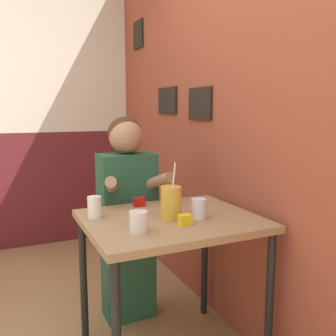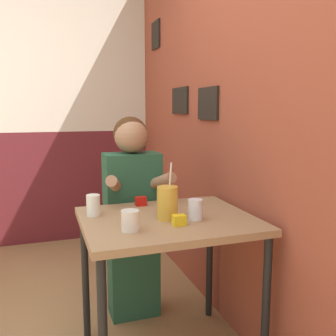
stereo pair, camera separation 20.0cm
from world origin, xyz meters
TOP-DOWN VIEW (x-y plane):
  - brick_wall_right at (1.40, 1.18)m, footprint 0.08×4.37m
  - main_table at (0.92, 0.29)m, footprint 0.85×0.71m
  - person_seated at (0.85, 0.79)m, footprint 0.42×0.41m
  - cocktail_pitcher at (0.90, 0.27)m, footprint 0.10×0.10m
  - glass_near_pitcher at (1.03, 0.22)m, footprint 0.07×0.07m
  - glass_center at (0.57, 0.45)m, footprint 0.07×0.07m
  - glass_far_side at (0.69, 0.14)m, footprint 0.08×0.08m
  - condiment_ketchup at (0.85, 0.57)m, footprint 0.06×0.04m
  - condiment_mustard at (0.92, 0.15)m, footprint 0.06×0.04m

SIDE VIEW (x-z plane):
  - person_seated at x=0.85m, z-range 0.04..1.31m
  - main_table at x=0.92m, z-range 0.30..1.08m
  - condiment_ketchup at x=0.85m, z-range 0.77..0.82m
  - condiment_mustard at x=0.92m, z-range 0.77..0.82m
  - glass_far_side at x=0.69m, z-range 0.77..0.87m
  - glass_near_pitcher at x=1.03m, z-range 0.77..0.88m
  - glass_center at x=0.57m, z-range 0.77..0.88m
  - cocktail_pitcher at x=0.90m, z-range 0.72..1.00m
  - brick_wall_right at x=1.40m, z-range 0.00..2.70m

